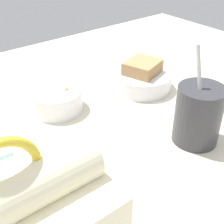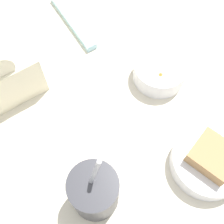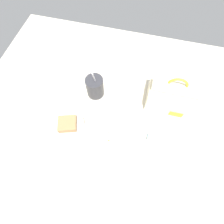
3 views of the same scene
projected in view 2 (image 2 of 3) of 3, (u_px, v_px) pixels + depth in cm
name	position (u px, v px, depth cm)	size (l,w,h in cm)	color
desk_surface	(97.00, 124.00, 63.90)	(140.00, 110.00, 2.00)	beige
soup_cup	(94.00, 192.00, 51.45)	(8.23, 8.23, 17.96)	#333338
bento_bowl_sandwich	(209.00, 161.00, 56.90)	(13.80, 13.80, 6.82)	silver
bento_bowl_snacks	(160.00, 71.00, 65.37)	(11.14, 11.14, 5.50)	silver
chopstick_case	(73.00, 22.00, 73.18)	(18.21, 2.76, 1.60)	#99C6D6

